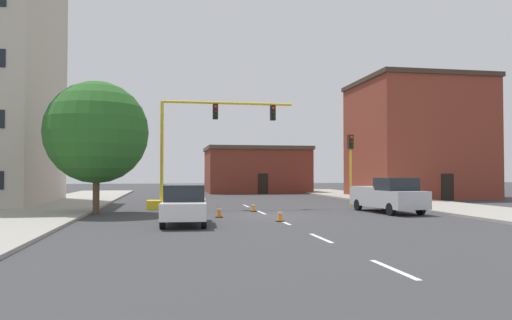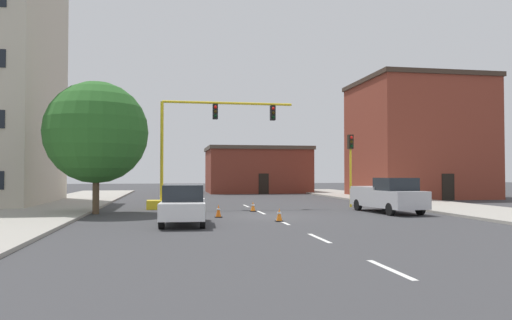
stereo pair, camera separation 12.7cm
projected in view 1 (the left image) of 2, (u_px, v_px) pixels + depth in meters
ground_plane at (270, 216)px, 25.07m from camera, size 160.00×160.00×0.00m
sidewalk_left at (53, 207)px, 30.74m from camera, size 6.00×56.00×0.14m
sidewalk_right at (415, 203)px, 35.14m from camera, size 6.00×56.00×0.14m
lane_stripe_seg_0 at (393, 269)px, 11.29m from camera, size 0.16×2.40×0.01m
lane_stripe_seg_1 at (321, 238)px, 16.70m from camera, size 0.16×2.40×0.01m
lane_stripe_seg_2 at (284, 222)px, 22.12m from camera, size 0.16×2.40×0.01m
lane_stripe_seg_3 at (261, 212)px, 27.53m from camera, size 0.16×2.40×0.01m
lane_stripe_seg_4 at (246, 206)px, 32.94m from camera, size 0.16×2.40×0.01m
building_brick_center at (256, 170)px, 56.05m from camera, size 11.62×8.83×5.24m
building_row_right at (417, 139)px, 44.79m from camera, size 10.86×10.22×10.86m
traffic_signal_gantry at (181, 173)px, 30.39m from camera, size 9.26×1.20×6.83m
traffic_light_pole_right at (351, 154)px, 32.03m from camera, size 0.32×0.47×4.80m
tree_left_near at (97, 132)px, 26.59m from camera, size 5.62×5.62×7.31m
pickup_truck_silver at (388, 196)px, 27.39m from camera, size 2.49×5.56×1.99m
sedan_white_near_left at (185, 204)px, 21.09m from camera, size 2.12×4.60×1.74m
traffic_cone_roadside_a at (280, 215)px, 22.41m from camera, size 0.36×0.36×0.63m
traffic_cone_roadside_b at (219, 211)px, 24.46m from camera, size 0.36×0.36×0.66m
traffic_cone_roadside_c at (253, 207)px, 28.24m from camera, size 0.36×0.36×0.59m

